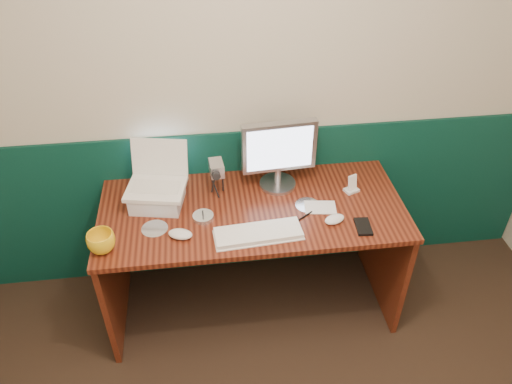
{
  "coord_description": "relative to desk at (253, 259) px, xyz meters",
  "views": [
    {
      "loc": [
        -0.31,
        -0.63,
        2.41
      ],
      "look_at": [
        -0.07,
        1.23,
        0.97
      ],
      "focal_mm": 35.0,
      "sensor_mm": 36.0,
      "label": 1
    }
  ],
  "objects": [
    {
      "name": "mug",
      "position": [
        -0.74,
        -0.22,
        0.43
      ],
      "size": [
        0.16,
        0.16,
        0.1
      ],
      "primitive_type": "imported",
      "rotation": [
        0.0,
        0.0,
        -0.26
      ],
      "color": "yellow",
      "rests_on": "desk"
    },
    {
      "name": "mouse_left",
      "position": [
        -0.37,
        -0.18,
        0.4
      ],
      "size": [
        0.14,
        0.11,
        0.04
      ],
      "primitive_type": "ellipsoid",
      "rotation": [
        0.0,
        0.0,
        -0.33
      ],
      "color": "silver",
      "rests_on": "desk"
    },
    {
      "name": "keyboard",
      "position": [
        0.0,
        -0.22,
        0.39
      ],
      "size": [
        0.43,
        0.17,
        0.02
      ],
      "primitive_type": "cube",
      "rotation": [
        0.0,
        0.0,
        0.07
      ],
      "color": "white",
      "rests_on": "desk"
    },
    {
      "name": "dock",
      "position": [
        0.55,
        0.08,
        0.38
      ],
      "size": [
        0.09,
        0.08,
        0.01
      ],
      "primitive_type": "cube",
      "rotation": [
        0.0,
        0.0,
        0.4
      ],
      "color": "silver",
      "rests_on": "desk"
    },
    {
      "name": "laptop_riser",
      "position": [
        -0.49,
        0.1,
        0.42
      ],
      "size": [
        0.29,
        0.26,
        0.09
      ],
      "primitive_type": "cube",
      "rotation": [
        0.0,
        0.0,
        -0.19
      ],
      "color": "silver",
      "rests_on": "desk"
    },
    {
      "name": "mouse_right",
      "position": [
        0.4,
        -0.16,
        0.39
      ],
      "size": [
        0.13,
        0.1,
        0.04
      ],
      "primitive_type": "ellipsoid",
      "rotation": [
        0.0,
        0.0,
        0.36
      ],
      "color": "white",
      "rests_on": "desk"
    },
    {
      "name": "back_wall",
      "position": [
        0.07,
        0.37,
        0.88
      ],
      "size": [
        3.5,
        0.04,
        2.5
      ],
      "primitive_type": "cube",
      "color": "beige",
      "rests_on": "ground"
    },
    {
      "name": "cd_loose_a",
      "position": [
        -0.5,
        -0.1,
        0.38
      ],
      "size": [
        0.13,
        0.13,
        0.0
      ],
      "primitive_type": "cylinder",
      "color": "silver",
      "rests_on": "desk"
    },
    {
      "name": "wainscot",
      "position": [
        0.07,
        0.36,
        0.12
      ],
      "size": [
        3.48,
        0.02,
        1.0
      ],
      "primitive_type": "cube",
      "color": "#07312A",
      "rests_on": "ground"
    },
    {
      "name": "desk",
      "position": [
        0.0,
        0.0,
        0.0
      ],
      "size": [
        1.6,
        0.7,
        0.75
      ],
      "primitive_type": "cube",
      "color": "#3B120A",
      "rests_on": "ground"
    },
    {
      "name": "cd_loose_b",
      "position": [
        0.29,
        -0.01,
        0.38
      ],
      "size": [
        0.13,
        0.13,
        0.0
      ],
      "primitive_type": "cylinder",
      "color": "silver",
      "rests_on": "desk"
    },
    {
      "name": "laptop",
      "position": [
        -0.49,
        0.1,
        0.59
      ],
      "size": [
        0.34,
        0.28,
        0.25
      ],
      "primitive_type": null,
      "rotation": [
        0.0,
        0.0,
        -0.19
      ],
      "color": "white",
      "rests_on": "laptop_riser"
    },
    {
      "name": "papers",
      "position": [
        0.35,
        -0.04,
        0.38
      ],
      "size": [
        0.18,
        0.13,
        0.0
      ],
      "primitive_type": "cube",
      "rotation": [
        0.0,
        0.0,
        -0.14
      ],
      "color": "white",
      "rests_on": "desk"
    },
    {
      "name": "cd_spindle",
      "position": [
        -0.26,
        -0.05,
        0.39
      ],
      "size": [
        0.11,
        0.11,
        0.02
      ],
      "primitive_type": "cylinder",
      "color": "silver",
      "rests_on": "desk"
    },
    {
      "name": "pda",
      "position": [
        0.53,
        -0.22,
        0.38
      ],
      "size": [
        0.08,
        0.13,
        0.01
      ],
      "primitive_type": "cube",
      "rotation": [
        0.0,
        0.0,
        -0.08
      ],
      "color": "black",
      "rests_on": "desk"
    },
    {
      "name": "music_player",
      "position": [
        0.55,
        0.08,
        0.43
      ],
      "size": [
        0.06,
        0.04,
        0.09
      ],
      "primitive_type": "cube",
      "rotation": [
        -0.17,
        0.0,
        0.4
      ],
      "color": "white",
      "rests_on": "dock"
    },
    {
      "name": "pen",
      "position": [
        0.24,
        -0.12,
        0.38
      ],
      "size": [
        0.12,
        0.09,
        0.01
      ],
      "primitive_type": "cylinder",
      "rotation": [
        0.0,
        1.57,
        0.61
      ],
      "color": "black",
      "rests_on": "desk"
    },
    {
      "name": "monitor",
      "position": [
        0.16,
        0.18,
        0.57
      ],
      "size": [
        0.4,
        0.14,
        0.4
      ],
      "primitive_type": null,
      "rotation": [
        0.0,
        0.0,
        0.07
      ],
      "color": "#A4A3A8",
      "rests_on": "desk"
    },
    {
      "name": "camcorder",
      "position": [
        -0.17,
        0.15,
        0.47
      ],
      "size": [
        0.1,
        0.14,
        0.2
      ],
      "primitive_type": null,
      "rotation": [
        0.0,
        0.0,
        0.09
      ],
      "color": "silver",
      "rests_on": "desk"
    }
  ]
}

